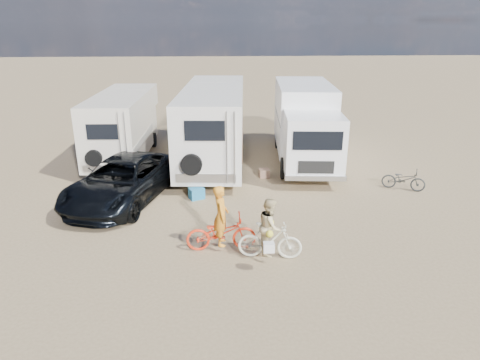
{
  "coord_description": "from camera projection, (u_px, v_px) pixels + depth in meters",
  "views": [
    {
      "loc": [
        -0.36,
        -12.39,
        6.22
      ],
      "look_at": [
        0.39,
        0.92,
        1.3
      ],
      "focal_mm": 32.49,
      "sensor_mm": 36.0,
      "label": 1
    }
  ],
  "objects": [
    {
      "name": "rider_man",
      "position": [
        221.0,
        221.0,
        12.24
      ],
      "size": [
        0.45,
        0.66,
        1.78
      ],
      "primitive_type": "imported",
      "rotation": [
        0.0,
        0.0,
        1.6
      ],
      "color": "orange",
      "rests_on": "ground"
    },
    {
      "name": "bike_woman",
      "position": [
        270.0,
        241.0,
        11.91
      ],
      "size": [
        1.83,
        0.77,
        1.07
      ],
      "primitive_type": "imported",
      "rotation": [
        0.0,
        0.0,
        1.41
      ],
      "color": "beige",
      "rests_on": "ground"
    },
    {
      "name": "box_truck",
      "position": [
        306.0,
        126.0,
        19.66
      ],
      "size": [
        3.1,
        7.86,
        3.46
      ],
      "primitive_type": null,
      "rotation": [
        0.0,
        0.0,
        -0.09
      ],
      "color": "white",
      "rests_on": "ground"
    },
    {
      "name": "bike_parked",
      "position": [
        404.0,
        179.0,
        16.81
      ],
      "size": [
        1.7,
        1.2,
        0.85
      ],
      "primitive_type": "imported",
      "rotation": [
        0.0,
        0.0,
        1.13
      ],
      "color": "#282A28",
      "rests_on": "ground"
    },
    {
      "name": "ground",
      "position": [
        229.0,
        229.0,
        13.78
      ],
      "size": [
        140.0,
        140.0,
        0.0
      ],
      "primitive_type": "plane",
      "color": "#907856",
      "rests_on": "ground"
    },
    {
      "name": "dark_suv",
      "position": [
        123.0,
        180.0,
        15.66
      ],
      "size": [
        4.12,
        6.14,
        1.56
      ],
      "primitive_type": "imported",
      "rotation": [
        0.0,
        0.0,
        -0.3
      ],
      "color": "black",
      "rests_on": "ground"
    },
    {
      "name": "bike_man",
      "position": [
        221.0,
        233.0,
        12.36
      ],
      "size": [
        2.02,
        0.76,
        1.05
      ],
      "primitive_type": "imported",
      "rotation": [
        0.0,
        0.0,
        1.6
      ],
      "color": "red",
      "rests_on": "ground"
    },
    {
      "name": "rv_left",
      "position": [
        123.0,
        127.0,
        20.21
      ],
      "size": [
        2.41,
        6.86,
        3.06
      ],
      "primitive_type": null,
      "rotation": [
        0.0,
        0.0,
        -0.03
      ],
      "color": "beige",
      "rests_on": "ground"
    },
    {
      "name": "cooler",
      "position": [
        197.0,
        193.0,
        16.02
      ],
      "size": [
        0.63,
        0.56,
        0.42
      ],
      "primitive_type": "cube",
      "rotation": [
        0.0,
        0.0,
        0.44
      ],
      "color": "#206C9A",
      "rests_on": "ground"
    },
    {
      "name": "rider_woman",
      "position": [
        270.0,
        232.0,
        11.82
      ],
      "size": [
        0.72,
        0.86,
        1.59
      ],
      "primitive_type": "imported",
      "rotation": [
        0.0,
        0.0,
        1.41
      ],
      "color": "tan",
      "rests_on": "ground"
    },
    {
      "name": "rv_main",
      "position": [
        214.0,
        126.0,
        19.77
      ],
      "size": [
        3.21,
        9.07,
        3.4
      ],
      "primitive_type": null,
      "rotation": [
        0.0,
        0.0,
        -0.07
      ],
      "color": "white",
      "rests_on": "ground"
    },
    {
      "name": "crate",
      "position": [
        264.0,
        173.0,
        18.26
      ],
      "size": [
        0.46,
        0.46,
        0.34
      ],
      "primitive_type": "cube",
      "rotation": [
        0.0,
        0.0,
        0.08
      ],
      "color": "#916B55",
      "rests_on": "ground"
    }
  ]
}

